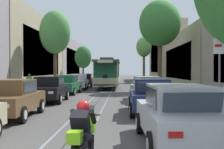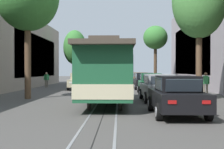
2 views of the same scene
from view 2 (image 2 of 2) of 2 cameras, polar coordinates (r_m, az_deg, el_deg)
ground_plane at (r=15.67m, az=-0.99°, el=-5.81°), size 168.16×168.16×0.00m
trolley_track_rails at (r=10.99m, az=-2.02°, el=-8.58°), size 1.14×75.26×0.01m
parked_car_beige_near_left at (r=40.20m, az=4.76°, el=-0.69°), size 2.12×4.41×1.58m
parked_car_brown_second_left at (r=35.09m, az=5.36°, el=-0.89°), size 2.10×4.40×1.58m
parked_car_black_mid_left at (r=29.22m, az=6.04°, el=-1.21°), size 2.11×4.41×1.58m
parked_car_green_fourth_left at (r=23.40m, az=7.33°, el=-1.70°), size 2.09×4.40×1.58m
parked_car_silver_fifth_left at (r=17.84m, az=8.85°, el=-2.45°), size 2.10×4.40×1.58m
parked_car_black_sixth_left at (r=12.26m, az=12.14°, el=-3.89°), size 2.02×4.37×1.58m
parked_car_silver_near_right at (r=39.37m, az=-3.91°, el=-0.72°), size 2.11×4.41×1.58m
parked_car_navy_second_right at (r=33.89m, az=-4.49°, el=-0.95°), size 2.02×4.37×1.58m
parked_car_beige_mid_right at (r=28.48m, az=-6.20°, el=-1.27°), size 2.12×4.41×1.58m
street_tree_kerb_left_near at (r=38.41m, az=8.23°, el=6.83°), size 3.05×3.10×7.45m
street_tree_kerb_left_second at (r=18.78m, az=16.20°, el=13.20°), size 3.15×3.03×8.11m
street_tree_kerb_right_near at (r=38.81m, az=-7.07°, el=5.08°), size 2.91×3.12×6.97m
cable_car_trolley at (r=15.57m, az=-0.99°, el=0.28°), size 2.59×9.14×3.28m
motorcycle_with_rider at (r=41.30m, az=-0.53°, el=-0.86°), size 0.56×1.99×1.37m
pedestrian_on_left_pavement at (r=22.34m, az=17.34°, el=-1.48°), size 0.55×0.31×1.66m
pedestrian_crossing_far at (r=32.76m, az=-12.33°, el=-0.83°), size 0.55×0.38×1.61m
street_sign_post at (r=38.50m, az=-6.14°, el=0.80°), size 0.36×0.09×2.99m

